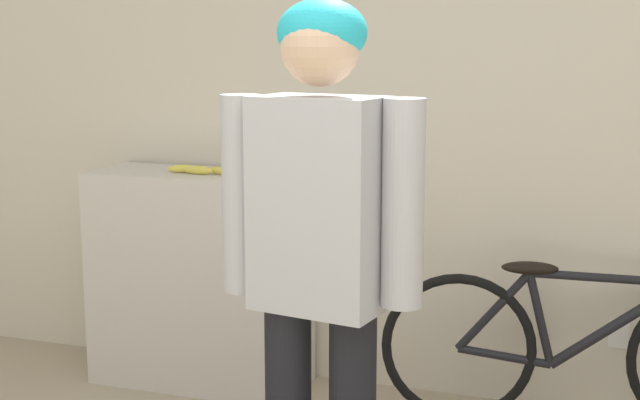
{
  "coord_description": "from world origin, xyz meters",
  "views": [
    {
      "loc": [
        0.52,
        -1.21,
        1.54
      ],
      "look_at": [
        -0.26,
        1.08,
        1.1
      ],
      "focal_mm": 50.0,
      "sensor_mm": 36.0,
      "label": 1
    }
  ],
  "objects": [
    {
      "name": "banana",
      "position": [
        -1.21,
        2.23,
        0.98
      ],
      "size": [
        0.31,
        0.08,
        0.04
      ],
      "color": "#EAD64C",
      "rests_on": "side_shelf"
    },
    {
      "name": "bicycle",
      "position": [
        0.41,
        2.29,
        0.34
      ],
      "size": [
        1.56,
        0.46,
        0.69
      ],
      "rotation": [
        0.0,
        0.0,
        0.16
      ],
      "color": "black",
      "rests_on": "ground_plane"
    },
    {
      "name": "wall_back",
      "position": [
        0.0,
        2.51,
        1.3
      ],
      "size": [
        8.0,
        0.07,
        2.6
      ],
      "color": "beige",
      "rests_on": "ground_plane"
    },
    {
      "name": "side_shelf",
      "position": [
        -1.23,
        2.26,
        0.48
      ],
      "size": [
        0.95,
        0.39,
        0.96
      ],
      "color": "beige",
      "rests_on": "ground_plane"
    },
    {
      "name": "person",
      "position": [
        -0.26,
        1.08,
        0.99
      ],
      "size": [
        0.58,
        0.28,
        1.65
      ],
      "rotation": [
        0.0,
        0.0,
        -0.17
      ],
      "color": "black",
      "rests_on": "ground_plane"
    }
  ]
}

